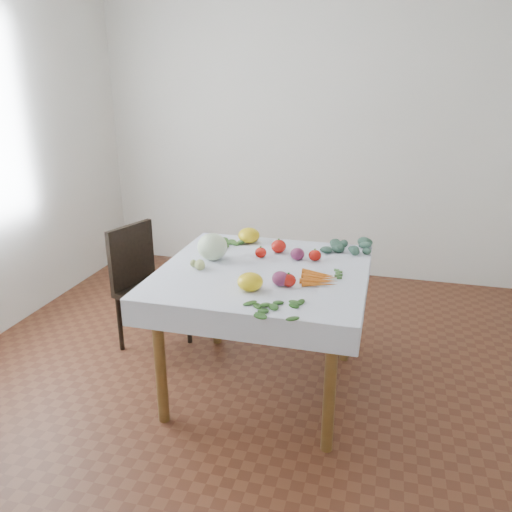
{
  "coord_description": "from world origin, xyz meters",
  "views": [
    {
      "loc": [
        0.62,
        -2.49,
        1.75
      ],
      "look_at": [
        -0.05,
        0.02,
        0.82
      ],
      "focal_mm": 35.0,
      "sensor_mm": 36.0,
      "label": 1
    }
  ],
  "objects_px": {
    "table": "(263,286)",
    "heirloom_back": "(249,235)",
    "chair": "(143,279)",
    "cabbage": "(212,247)",
    "carrot_bunch": "(319,279)"
  },
  "relations": [
    {
      "from": "carrot_bunch",
      "to": "heirloom_back",
      "type": "bearing_deg",
      "value": 134.92
    },
    {
      "from": "chair",
      "to": "cabbage",
      "type": "relative_size",
      "value": 4.86
    },
    {
      "from": "table",
      "to": "carrot_bunch",
      "type": "height_order",
      "value": "carrot_bunch"
    },
    {
      "from": "table",
      "to": "chair",
      "type": "bearing_deg",
      "value": 161.48
    },
    {
      "from": "table",
      "to": "chair",
      "type": "height_order",
      "value": "chair"
    },
    {
      "from": "chair",
      "to": "carrot_bunch",
      "type": "bearing_deg",
      "value": -17.91
    },
    {
      "from": "chair",
      "to": "heirloom_back",
      "type": "height_order",
      "value": "heirloom_back"
    },
    {
      "from": "chair",
      "to": "carrot_bunch",
      "type": "relative_size",
      "value": 4.01
    },
    {
      "from": "table",
      "to": "cabbage",
      "type": "distance_m",
      "value": 0.38
    },
    {
      "from": "table",
      "to": "chair",
      "type": "relative_size",
      "value": 1.19
    },
    {
      "from": "cabbage",
      "to": "heirloom_back",
      "type": "height_order",
      "value": "cabbage"
    },
    {
      "from": "heirloom_back",
      "to": "carrot_bunch",
      "type": "height_order",
      "value": "heirloom_back"
    },
    {
      "from": "chair",
      "to": "cabbage",
      "type": "distance_m",
      "value": 0.72
    },
    {
      "from": "table",
      "to": "carrot_bunch",
      "type": "bearing_deg",
      "value": -16.17
    },
    {
      "from": "table",
      "to": "heirloom_back",
      "type": "xyz_separation_m",
      "value": [
        -0.2,
        0.43,
        0.15
      ]
    }
  ]
}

